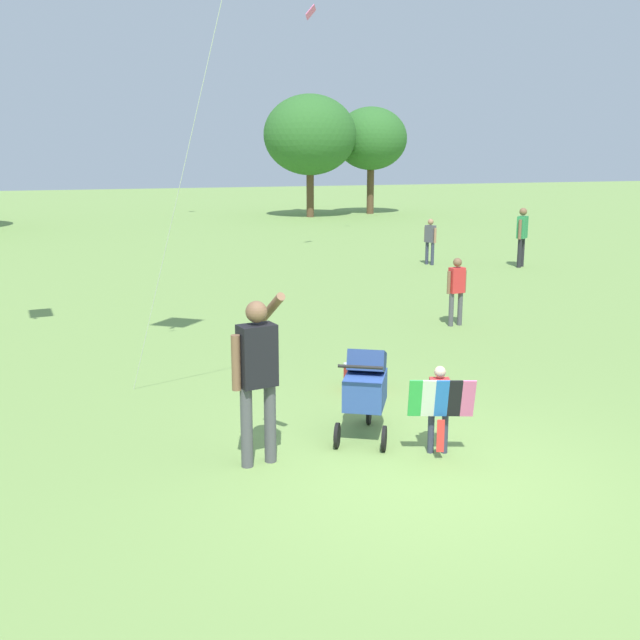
{
  "coord_description": "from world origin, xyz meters",
  "views": [
    {
      "loc": [
        -3.22,
        -6.5,
        3.22
      ],
      "look_at": [
        -0.5,
        1.6,
        1.3
      ],
      "focal_mm": 42.68,
      "sensor_mm": 36.0,
      "label": 1
    }
  ],
  "objects_px": {
    "person_adult_flyer": "(257,367)",
    "person_sitting_far": "(430,238)",
    "person_red_shirt": "(457,286)",
    "stroller": "(365,385)",
    "person_couple_left": "(522,232)",
    "cooler_box": "(363,377)",
    "child_with_butterfly_kite": "(440,402)"
  },
  "relations": [
    {
      "from": "person_adult_flyer",
      "to": "stroller",
      "type": "relative_size",
      "value": 1.67
    },
    {
      "from": "cooler_box",
      "to": "person_couple_left",
      "type": "bearing_deg",
      "value": 47.09
    },
    {
      "from": "stroller",
      "to": "cooler_box",
      "type": "bearing_deg",
      "value": 69.17
    },
    {
      "from": "child_with_butterfly_kite",
      "to": "person_sitting_far",
      "type": "relative_size",
      "value": 0.75
    },
    {
      "from": "person_adult_flyer",
      "to": "person_sitting_far",
      "type": "bearing_deg",
      "value": 56.47
    },
    {
      "from": "stroller",
      "to": "person_sitting_far",
      "type": "distance_m",
      "value": 13.6
    },
    {
      "from": "person_adult_flyer",
      "to": "cooler_box",
      "type": "height_order",
      "value": "person_adult_flyer"
    },
    {
      "from": "child_with_butterfly_kite",
      "to": "person_couple_left",
      "type": "height_order",
      "value": "person_couple_left"
    },
    {
      "from": "child_with_butterfly_kite",
      "to": "person_adult_flyer",
      "type": "xyz_separation_m",
      "value": [
        -1.9,
        0.37,
        0.46
      ]
    },
    {
      "from": "person_couple_left",
      "to": "cooler_box",
      "type": "height_order",
      "value": "person_couple_left"
    },
    {
      "from": "person_red_shirt",
      "to": "person_couple_left",
      "type": "bearing_deg",
      "value": 48.41
    },
    {
      "from": "person_sitting_far",
      "to": "cooler_box",
      "type": "xyz_separation_m",
      "value": [
        -6.11,
        -10.17,
        -0.6
      ]
    },
    {
      "from": "person_adult_flyer",
      "to": "cooler_box",
      "type": "relative_size",
      "value": 4.05
    },
    {
      "from": "child_with_butterfly_kite",
      "to": "person_sitting_far",
      "type": "xyz_separation_m",
      "value": [
        6.19,
        12.57,
        0.18
      ]
    },
    {
      "from": "stroller",
      "to": "person_couple_left",
      "type": "xyz_separation_m",
      "value": [
        8.95,
        10.6,
        0.37
      ]
    },
    {
      "from": "child_with_butterfly_kite",
      "to": "person_adult_flyer",
      "type": "relative_size",
      "value": 0.54
    },
    {
      "from": "child_with_butterfly_kite",
      "to": "stroller",
      "type": "xyz_separation_m",
      "value": [
        -0.55,
        0.75,
        0.01
      ]
    },
    {
      "from": "person_adult_flyer",
      "to": "person_couple_left",
      "type": "xyz_separation_m",
      "value": [
        10.3,
        10.99,
        -0.08
      ]
    },
    {
      "from": "person_adult_flyer",
      "to": "person_sitting_far",
      "type": "height_order",
      "value": "person_adult_flyer"
    },
    {
      "from": "cooler_box",
      "to": "person_adult_flyer",
      "type": "bearing_deg",
      "value": -134.25
    },
    {
      "from": "person_red_shirt",
      "to": "person_couple_left",
      "type": "relative_size",
      "value": 0.77
    },
    {
      "from": "person_red_shirt",
      "to": "person_couple_left",
      "type": "distance_m",
      "value": 7.92
    },
    {
      "from": "person_red_shirt",
      "to": "person_sitting_far",
      "type": "height_order",
      "value": "person_sitting_far"
    },
    {
      "from": "person_red_shirt",
      "to": "person_sitting_far",
      "type": "relative_size",
      "value": 0.98
    },
    {
      "from": "person_sitting_far",
      "to": "cooler_box",
      "type": "bearing_deg",
      "value": -120.99
    },
    {
      "from": "child_with_butterfly_kite",
      "to": "cooler_box",
      "type": "height_order",
      "value": "child_with_butterfly_kite"
    },
    {
      "from": "person_sitting_far",
      "to": "child_with_butterfly_kite",
      "type": "bearing_deg",
      "value": -116.21
    },
    {
      "from": "stroller",
      "to": "person_sitting_far",
      "type": "bearing_deg",
      "value": 60.32
    },
    {
      "from": "person_adult_flyer",
      "to": "person_red_shirt",
      "type": "relative_size",
      "value": 1.43
    },
    {
      "from": "person_adult_flyer",
      "to": "person_sitting_far",
      "type": "xyz_separation_m",
      "value": [
        8.09,
        12.2,
        -0.28
      ]
    },
    {
      "from": "child_with_butterfly_kite",
      "to": "person_red_shirt",
      "type": "distance_m",
      "value": 6.28
    },
    {
      "from": "person_adult_flyer",
      "to": "child_with_butterfly_kite",
      "type": "bearing_deg",
      "value": -10.98
    }
  ]
}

